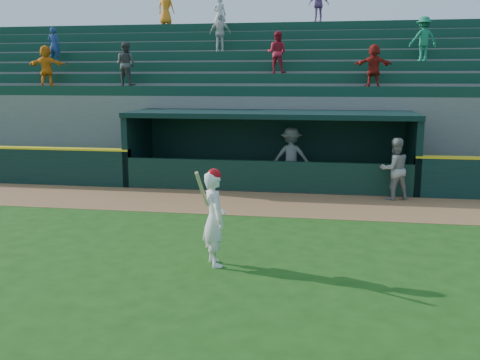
% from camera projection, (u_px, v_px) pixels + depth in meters
% --- Properties ---
extents(ground, '(120.00, 120.00, 0.00)m').
position_uv_depth(ground, '(227.00, 259.00, 10.62)').
color(ground, '#1C4A12').
rests_on(ground, ground).
extents(warning_track, '(40.00, 3.00, 0.01)m').
position_uv_depth(warning_track, '(259.00, 203.00, 15.37)').
color(warning_track, olive).
rests_on(warning_track, ground).
extents(dugout_player_front, '(1.07, 0.95, 1.84)m').
position_uv_depth(dugout_player_front, '(394.00, 169.00, 15.71)').
color(dugout_player_front, gray).
rests_on(dugout_player_front, ground).
extents(dugout_player_inside, '(1.29, 0.80, 1.93)m').
position_uv_depth(dugout_player_inside, '(291.00, 156.00, 17.95)').
color(dugout_player_inside, '#9A9A95').
rests_on(dugout_player_inside, ground).
extents(dugout, '(9.40, 2.80, 2.46)m').
position_uv_depth(dugout, '(271.00, 144.00, 18.13)').
color(dugout, '#61615C').
rests_on(dugout, ground).
extents(stands, '(34.50, 6.31, 7.54)m').
position_uv_depth(stands, '(283.00, 106.00, 22.36)').
color(stands, slate).
rests_on(stands, ground).
extents(batter_at_plate, '(0.70, 0.88, 1.90)m').
position_uv_depth(batter_at_plate, '(214.00, 217.00, 10.12)').
color(batter_at_plate, white).
rests_on(batter_at_plate, ground).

